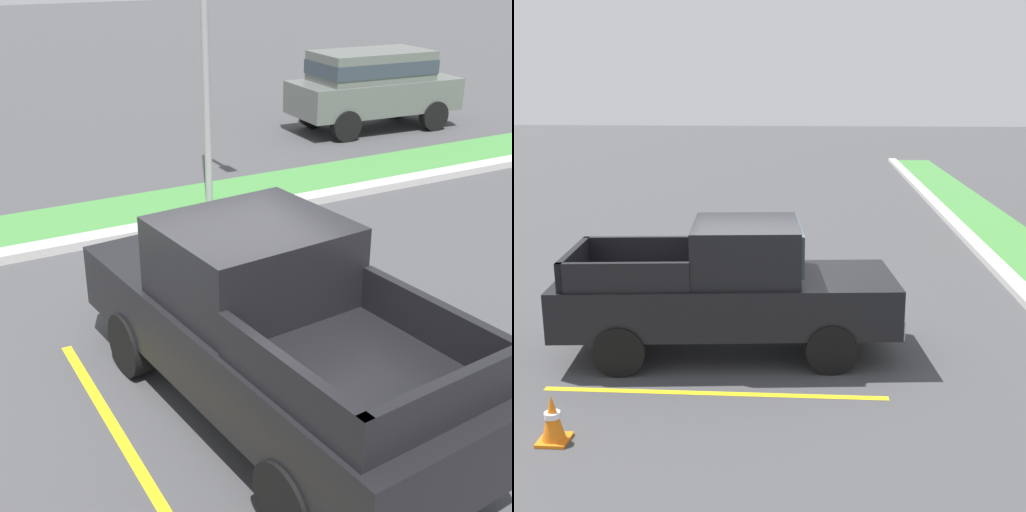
{
  "view_description": "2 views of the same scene",
  "coord_description": "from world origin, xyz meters",
  "views": [
    {
      "loc": [
        -2.98,
        -6.16,
        4.64
      ],
      "look_at": [
        0.59,
        0.3,
        1.44
      ],
      "focal_mm": 50.22,
      "sensor_mm": 36.0,
      "label": 1
    },
    {
      "loc": [
        10.46,
        0.77,
        4.17
      ],
      "look_at": [
        -0.5,
        0.05,
        1.4
      ],
      "focal_mm": 48.12,
      "sensor_mm": 36.0,
      "label": 2
    }
  ],
  "objects": [
    {
      "name": "grass_median",
      "position": [
        0.0,
        6.1,
        0.03
      ],
      "size": [
        56.0,
        1.8,
        0.06
      ],
      "primitive_type": "cube",
      "color": "#42843D",
      "rests_on": "ground"
    },
    {
      "name": "parking_line_near",
      "position": [
        -1.3,
        -0.58,
        0.0
      ],
      "size": [
        0.12,
        4.8,
        0.01
      ],
      "primitive_type": "cube",
      "color": "yellow",
      "rests_on": "ground"
    },
    {
      "name": "curb_strip",
      "position": [
        0.0,
        5.0,
        0.07
      ],
      "size": [
        56.0,
        0.4,
        0.15
      ],
      "primitive_type": "cube",
      "color": "#B2B2AD",
      "rests_on": "ground"
    },
    {
      "name": "pickup_truck_main",
      "position": [
        0.25,
        -0.53,
        1.04
      ],
      "size": [
        2.37,
        5.38,
        2.1
      ],
      "color": "black",
      "rests_on": "ground"
    },
    {
      "name": "ground_plane",
      "position": [
        0.0,
        0.0,
        0.0
      ],
      "size": [
        120.0,
        120.0,
        0.0
      ],
      "primitive_type": "plane",
      "color": "#424244"
    },
    {
      "name": "suv_distant",
      "position": [
        9.19,
        9.36,
        1.24
      ],
      "size": [
        4.7,
        2.17,
        2.1
      ],
      "color": "black",
      "rests_on": "ground"
    },
    {
      "name": "parking_line_far",
      "position": [
        1.8,
        -0.58,
        0.0
      ],
      "size": [
        0.12,
        4.8,
        0.01
      ],
      "primitive_type": "cube",
      "color": "yellow",
      "rests_on": "ground"
    }
  ]
}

